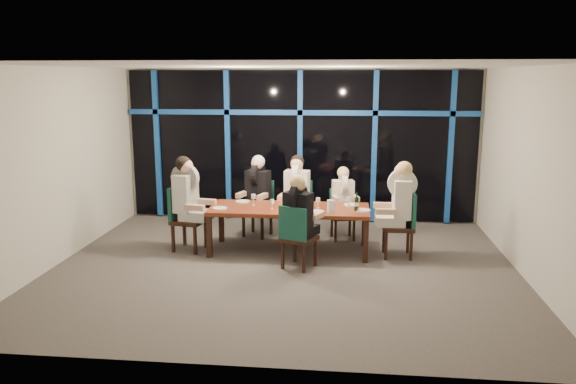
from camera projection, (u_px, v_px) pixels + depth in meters
name	position (u px, v px, depth m)	size (l,w,h in m)	color
room	(284.00, 135.00, 8.13)	(7.04, 7.00, 3.02)	#59534F
window_wall	(301.00, 143.00, 11.09)	(6.86, 0.43, 2.94)	black
dining_table	(289.00, 212.00, 9.19)	(2.60, 1.00, 0.75)	maroon
chair_far_left	(259.00, 205.00, 10.21)	(0.58, 0.58, 1.00)	black
chair_far_mid	(298.00, 206.00, 10.08)	(0.54, 0.54, 1.02)	black
chair_far_right	(342.00, 211.00, 10.01)	(0.49, 0.49, 0.89)	black
chair_end_left	(184.00, 214.00, 9.32)	(0.59, 0.59, 1.08)	black
chair_end_right	(404.00, 221.00, 8.94)	(0.50, 0.50, 1.06)	black
chair_near_mid	(296.00, 234.00, 8.36)	(0.60, 0.60, 0.98)	black
diner_far_left	(257.00, 184.00, 10.05)	(0.59, 0.68, 0.98)	black
diner_far_mid	(297.00, 185.00, 9.91)	(0.55, 0.67, 0.99)	silver
diner_far_right	(343.00, 193.00, 9.86)	(0.50, 0.59, 0.86)	silver
diner_end_left	(188.00, 190.00, 9.20)	(0.72, 0.59, 1.05)	black
diner_end_right	(399.00, 195.00, 8.86)	(0.66, 0.53, 1.03)	silver
diner_near_mid	(299.00, 208.00, 8.35)	(0.62, 0.67, 0.96)	black
plate_far_left	(243.00, 201.00, 9.58)	(0.24, 0.24, 0.01)	white
plate_far_mid	(288.00, 203.00, 9.42)	(0.24, 0.24, 0.01)	white
plate_far_right	(351.00, 205.00, 9.33)	(0.24, 0.24, 0.01)	white
plate_end_left	(220.00, 208.00, 9.10)	(0.24, 0.24, 0.01)	white
plate_end_right	(363.00, 210.00, 8.96)	(0.24, 0.24, 0.01)	white
plate_near_mid	(317.00, 212.00, 8.86)	(0.24, 0.24, 0.01)	white
wine_bottle	(357.00, 204.00, 8.92)	(0.07, 0.07, 0.30)	black
water_pitcher	(331.00, 206.00, 8.82)	(0.12, 0.11, 0.20)	white
tea_light	(285.00, 210.00, 8.95)	(0.05, 0.05, 0.03)	#FFA54C
wine_glass_a	(272.00, 202.00, 9.04)	(0.06, 0.06, 0.16)	silver
wine_glass_b	(292.00, 197.00, 9.30)	(0.07, 0.07, 0.18)	white
wine_glass_c	(318.00, 201.00, 9.10)	(0.07, 0.07, 0.17)	silver
wine_glass_d	(253.00, 197.00, 9.31)	(0.07, 0.07, 0.18)	silver
wine_glass_e	(349.00, 200.00, 9.22)	(0.06, 0.06, 0.16)	silver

